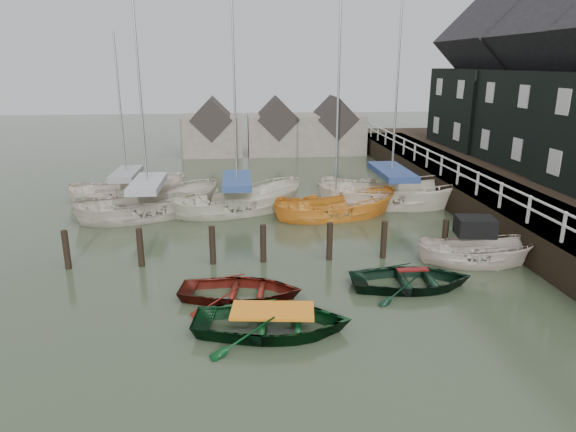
{
  "coord_description": "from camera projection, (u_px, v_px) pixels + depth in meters",
  "views": [
    {
      "loc": [
        -1.95,
        -14.25,
        6.89
      ],
      "look_at": [
        -0.22,
        4.0,
        1.4
      ],
      "focal_mm": 32.0,
      "sensor_mm": 36.0,
      "label": 1
    }
  ],
  "objects": [
    {
      "name": "far_sheds",
      "position": [
        275.0,
        130.0,
        40.08
      ],
      "size": [
        14.0,
        4.08,
        4.39
      ],
      "color": "#665B51",
      "rests_on": "ground"
    },
    {
      "name": "sailboat_d",
      "position": [
        390.0,
        204.0,
        25.87
      ],
      "size": [
        7.89,
        4.41,
        13.49
      ],
      "rotation": [
        0.0,
        0.0,
        1.34
      ],
      "color": "silver",
      "rests_on": "ground"
    },
    {
      "name": "pier",
      "position": [
        467.0,
        190.0,
        25.93
      ],
      "size": [
        3.04,
        32.0,
        2.7
      ],
      "color": "black",
      "rests_on": "ground"
    },
    {
      "name": "mooring_pilings",
      "position": [
        266.0,
        249.0,
        18.36
      ],
      "size": [
        13.72,
        0.22,
        1.8
      ],
      "color": "black",
      "rests_on": "ground"
    },
    {
      "name": "rowboat_green",
      "position": [
        273.0,
        332.0,
        13.69
      ],
      "size": [
        4.54,
        3.49,
        0.87
      ],
      "primitive_type": "imported",
      "rotation": [
        0.0,
        0.0,
        1.45
      ],
      "color": "black",
      "rests_on": "ground"
    },
    {
      "name": "land_strip",
      "position": [
        568.0,
        201.0,
        26.64
      ],
      "size": [
        14.0,
        38.0,
        1.5
      ],
      "primitive_type": "cube",
      "color": "black",
      "rests_on": "ground"
    },
    {
      "name": "rowboat_red",
      "position": [
        241.0,
        298.0,
        15.65
      ],
      "size": [
        4.06,
        3.15,
        0.77
      ],
      "primitive_type": "imported",
      "rotation": [
        0.0,
        0.0,
        1.43
      ],
      "color": "#54130C",
      "rests_on": "ground"
    },
    {
      "name": "motorboat",
      "position": [
        474.0,
        261.0,
        18.28
      ],
      "size": [
        4.32,
        2.18,
        2.47
      ],
      "rotation": [
        0.0,
        0.0,
        1.41
      ],
      "color": "beige",
      "rests_on": "ground"
    },
    {
      "name": "sailboat_e",
      "position": [
        129.0,
        199.0,
        26.82
      ],
      "size": [
        6.27,
        3.25,
        9.52
      ],
      "rotation": [
        0.0,
        0.0,
        1.75
      ],
      "color": "beige",
      "rests_on": "ground"
    },
    {
      "name": "sailboat_a",
      "position": [
        150.0,
        215.0,
        23.99
      ],
      "size": [
        7.19,
        4.9,
        11.61
      ],
      "rotation": [
        0.0,
        0.0,
        1.96
      ],
      "color": "#B9AF9E",
      "rests_on": "ground"
    },
    {
      "name": "ground",
      "position": [
        307.0,
        297.0,
        15.75
      ],
      "size": [
        120.0,
        120.0,
        0.0
      ],
      "primitive_type": "plane",
      "color": "#2C3421",
      "rests_on": "ground"
    },
    {
      "name": "rowboat_dkgreen",
      "position": [
        411.0,
        287.0,
        16.41
      ],
      "size": [
        3.99,
        2.92,
        0.8
      ],
      "primitive_type": "imported",
      "rotation": [
        0.0,
        0.0,
        1.53
      ],
      "color": "black",
      "rests_on": "ground"
    },
    {
      "name": "sailboat_c",
      "position": [
        335.0,
        216.0,
        23.9
      ],
      "size": [
        6.22,
        3.18,
        10.88
      ],
      "rotation": [
        0.0,
        0.0,
        1.74
      ],
      "color": "orange",
      "rests_on": "ground"
    },
    {
      "name": "sailboat_b",
      "position": [
        238.0,
        210.0,
        24.7
      ],
      "size": [
        7.08,
        4.4,
        10.91
      ],
      "rotation": [
        0.0,
        0.0,
        1.88
      ],
      "color": "beige",
      "rests_on": "ground"
    }
  ]
}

